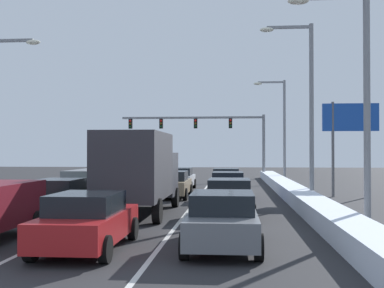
{
  "coord_description": "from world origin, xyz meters",
  "views": [
    {
      "loc": [
        3.71,
        -5.92,
        2.59
      ],
      "look_at": [
        0.95,
        26.21,
        3.12
      ],
      "focal_mm": 45.58,
      "sensor_mm": 36.0,
      "label": 1
    }
  ],
  "objects_px": {
    "sedan_navy_right_lane_third": "(228,186)",
    "suv_black_left_lane_fourth": "(129,176)",
    "traffic_light_gantry": "(209,128)",
    "sedan_gray_right_lane_nearest": "(223,220)",
    "sedan_tan_center_lane_third": "(172,184)",
    "box_truck_center_lane_second": "(140,169)",
    "sedan_silver_center_lane_fourth": "(180,179)",
    "suv_gray_left_lane_third": "(94,182)",
    "street_lamp_right_near": "(355,87)",
    "sedan_red_center_lane_nearest": "(87,221)",
    "sedan_white_right_lane_fourth": "(226,180)",
    "street_lamp_right_far": "(280,122)",
    "roadside_sign_right": "(351,127)",
    "sedan_green_left_lane_second": "(60,197)",
    "sedan_black_right_lane_second": "(229,197)",
    "street_lamp_right_mid": "(305,97)"
  },
  "relations": [
    {
      "from": "sedan_navy_right_lane_third",
      "to": "box_truck_center_lane_second",
      "type": "bearing_deg",
      "value": -117.9
    },
    {
      "from": "traffic_light_gantry",
      "to": "sedan_silver_center_lane_fourth",
      "type": "bearing_deg",
      "value": -95.3
    },
    {
      "from": "sedan_black_right_lane_second",
      "to": "box_truck_center_lane_second",
      "type": "relative_size",
      "value": 0.62
    },
    {
      "from": "street_lamp_right_far",
      "to": "roadside_sign_right",
      "type": "xyz_separation_m",
      "value": [
        2.84,
        -12.42,
        -1.1
      ]
    },
    {
      "from": "suv_gray_left_lane_third",
      "to": "street_lamp_right_mid",
      "type": "xyz_separation_m",
      "value": [
        10.86,
        -0.56,
        4.3
      ]
    },
    {
      "from": "sedan_navy_right_lane_third",
      "to": "suv_black_left_lane_fourth",
      "type": "bearing_deg",
      "value": 141.81
    },
    {
      "from": "sedan_black_right_lane_second",
      "to": "sedan_white_right_lane_fourth",
      "type": "xyz_separation_m",
      "value": [
        -0.32,
        12.64,
        0.0
      ]
    },
    {
      "from": "sedan_gray_right_lane_nearest",
      "to": "suv_gray_left_lane_third",
      "type": "relative_size",
      "value": 0.92
    },
    {
      "from": "sedan_navy_right_lane_third",
      "to": "sedan_silver_center_lane_fourth",
      "type": "relative_size",
      "value": 1.0
    },
    {
      "from": "sedan_navy_right_lane_third",
      "to": "street_lamp_right_near",
      "type": "distance_m",
      "value": 11.82
    },
    {
      "from": "street_lamp_right_mid",
      "to": "street_lamp_right_far",
      "type": "distance_m",
      "value": 16.59
    },
    {
      "from": "sedan_silver_center_lane_fourth",
      "to": "sedan_white_right_lane_fourth",
      "type": "bearing_deg",
      "value": -15.68
    },
    {
      "from": "sedan_white_right_lane_fourth",
      "to": "traffic_light_gantry",
      "type": "distance_m",
      "value": 15.69
    },
    {
      "from": "box_truck_center_lane_second",
      "to": "roadside_sign_right",
      "type": "height_order",
      "value": "roadside_sign_right"
    },
    {
      "from": "sedan_gray_right_lane_nearest",
      "to": "street_lamp_right_mid",
      "type": "relative_size",
      "value": 0.5
    },
    {
      "from": "sedan_navy_right_lane_third",
      "to": "street_lamp_right_near",
      "type": "height_order",
      "value": "street_lamp_right_near"
    },
    {
      "from": "sedan_white_right_lane_fourth",
      "to": "sedan_tan_center_lane_third",
      "type": "height_order",
      "value": "same"
    },
    {
      "from": "sedan_black_right_lane_second",
      "to": "street_lamp_right_mid",
      "type": "distance_m",
      "value": 7.63
    },
    {
      "from": "street_lamp_right_near",
      "to": "roadside_sign_right",
      "type": "relative_size",
      "value": 1.43
    },
    {
      "from": "sedan_navy_right_lane_third",
      "to": "street_lamp_right_far",
      "type": "height_order",
      "value": "street_lamp_right_far"
    },
    {
      "from": "sedan_white_right_lane_fourth",
      "to": "box_truck_center_lane_second",
      "type": "distance_m",
      "value": 13.01
    },
    {
      "from": "street_lamp_right_near",
      "to": "suv_gray_left_lane_third",
      "type": "bearing_deg",
      "value": 141.91
    },
    {
      "from": "sedan_red_center_lane_nearest",
      "to": "suv_black_left_lane_fourth",
      "type": "height_order",
      "value": "suv_black_left_lane_fourth"
    },
    {
      "from": "box_truck_center_lane_second",
      "to": "suv_black_left_lane_fourth",
      "type": "distance_m",
      "value": 12.3
    },
    {
      "from": "sedan_navy_right_lane_third",
      "to": "traffic_light_gantry",
      "type": "distance_m",
      "value": 21.31
    },
    {
      "from": "sedan_red_center_lane_nearest",
      "to": "sedan_silver_center_lane_fourth",
      "type": "distance_m",
      "value": 20.6
    },
    {
      "from": "box_truck_center_lane_second",
      "to": "roadside_sign_right",
      "type": "relative_size",
      "value": 1.31
    },
    {
      "from": "sedan_green_left_lane_second",
      "to": "street_lamp_right_far",
      "type": "xyz_separation_m",
      "value": [
        10.86,
        22.12,
        4.35
      ]
    },
    {
      "from": "sedan_gray_right_lane_nearest",
      "to": "suv_gray_left_lane_third",
      "type": "distance_m",
      "value": 13.86
    },
    {
      "from": "sedan_gray_right_lane_nearest",
      "to": "traffic_light_gantry",
      "type": "relative_size",
      "value": 0.32
    },
    {
      "from": "street_lamp_right_mid",
      "to": "sedan_silver_center_lane_fourth",
      "type": "bearing_deg",
      "value": 129.83
    },
    {
      "from": "sedan_tan_center_lane_third",
      "to": "sedan_green_left_lane_second",
      "type": "bearing_deg",
      "value": -112.52
    },
    {
      "from": "sedan_tan_center_lane_third",
      "to": "traffic_light_gantry",
      "type": "xyz_separation_m",
      "value": [
        1.09,
        19.92,
        4.12
      ]
    },
    {
      "from": "box_truck_center_lane_second",
      "to": "suv_black_left_lane_fourth",
      "type": "xyz_separation_m",
      "value": [
        -3.0,
        11.89,
        -0.88
      ]
    },
    {
      "from": "sedan_navy_right_lane_third",
      "to": "suv_black_left_lane_fourth",
      "type": "relative_size",
      "value": 0.92
    },
    {
      "from": "sedan_gray_right_lane_nearest",
      "to": "sedan_black_right_lane_second",
      "type": "height_order",
      "value": "same"
    },
    {
      "from": "traffic_light_gantry",
      "to": "sedan_gray_right_lane_nearest",
      "type": "bearing_deg",
      "value": -86.49
    },
    {
      "from": "traffic_light_gantry",
      "to": "roadside_sign_right",
      "type": "distance_m",
      "value": 20.76
    },
    {
      "from": "sedan_gray_right_lane_nearest",
      "to": "sedan_red_center_lane_nearest",
      "type": "height_order",
      "value": "same"
    },
    {
      "from": "sedan_navy_right_lane_third",
      "to": "sedan_white_right_lane_fourth",
      "type": "height_order",
      "value": "same"
    },
    {
      "from": "sedan_silver_center_lane_fourth",
      "to": "traffic_light_gantry",
      "type": "bearing_deg",
      "value": 84.7
    },
    {
      "from": "sedan_black_right_lane_second",
      "to": "street_lamp_right_near",
      "type": "distance_m",
      "value": 6.68
    },
    {
      "from": "street_lamp_right_near",
      "to": "street_lamp_right_far",
      "type": "bearing_deg",
      "value": 90.18
    },
    {
      "from": "sedan_black_right_lane_second",
      "to": "street_lamp_right_near",
      "type": "height_order",
      "value": "street_lamp_right_near"
    },
    {
      "from": "sedan_navy_right_lane_third",
      "to": "sedan_red_center_lane_nearest",
      "type": "xyz_separation_m",
      "value": [
        -3.56,
        -13.92,
        0.0
      ]
    },
    {
      "from": "sedan_black_right_lane_second",
      "to": "traffic_light_gantry",
      "type": "xyz_separation_m",
      "value": [
        -2.22,
        27.66,
        4.12
      ]
    },
    {
      "from": "box_truck_center_lane_second",
      "to": "suv_black_left_lane_fourth",
      "type": "height_order",
      "value": "box_truck_center_lane_second"
    },
    {
      "from": "sedan_green_left_lane_second",
      "to": "roadside_sign_right",
      "type": "xyz_separation_m",
      "value": [
        13.69,
        9.7,
        3.25
      ]
    },
    {
      "from": "street_lamp_right_mid",
      "to": "sedan_black_right_lane_second",
      "type": "bearing_deg",
      "value": -127.3
    },
    {
      "from": "box_truck_center_lane_second",
      "to": "sedan_red_center_lane_nearest",
      "type": "bearing_deg",
      "value": -89.95
    }
  ]
}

